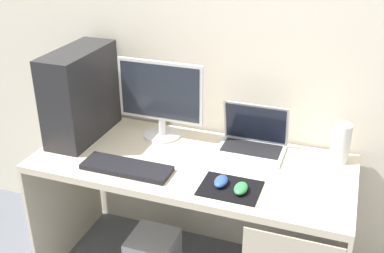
# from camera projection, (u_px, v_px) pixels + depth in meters

# --- Properties ---
(wall_back) EXTENTS (4.00, 0.05, 2.60)m
(wall_back) POSITION_uv_depth(u_px,v_px,m) (218.00, 24.00, 2.29)
(wall_back) COLOR beige
(wall_back) RESTS_ON ground_plane
(desk) EXTENTS (1.52, 0.66, 0.73)m
(desk) POSITION_uv_depth(u_px,v_px,m) (195.00, 187.00, 2.28)
(desk) COLOR beige
(desk) RESTS_ON ground_plane
(pc_tower) EXTENTS (0.19, 0.46, 0.46)m
(pc_tower) POSITION_uv_depth(u_px,v_px,m) (81.00, 94.00, 2.38)
(pc_tower) COLOR #232326
(pc_tower) RESTS_ON desk
(monitor) EXTENTS (0.45, 0.20, 0.41)m
(monitor) POSITION_uv_depth(u_px,v_px,m) (161.00, 99.00, 2.37)
(monitor) COLOR silver
(monitor) RESTS_ON desk
(laptop) EXTENTS (0.33, 0.23, 0.23)m
(laptop) POSITION_uv_depth(u_px,v_px,m) (252.00, 141.00, 2.31)
(laptop) COLOR #B7BCC6
(laptop) RESTS_ON desk
(speaker) EXTENTS (0.09, 0.09, 0.19)m
(speaker) POSITION_uv_depth(u_px,v_px,m) (341.00, 143.00, 2.19)
(speaker) COLOR white
(speaker) RESTS_ON desk
(keyboard) EXTENTS (0.42, 0.14, 0.02)m
(keyboard) POSITION_uv_depth(u_px,v_px,m) (127.00, 168.00, 2.15)
(keyboard) COLOR black
(keyboard) RESTS_ON desk
(mousepad) EXTENTS (0.26, 0.20, 0.00)m
(mousepad) POSITION_uv_depth(u_px,v_px,m) (230.00, 188.00, 2.01)
(mousepad) COLOR black
(mousepad) RESTS_ON desk
(mouse_left) EXTENTS (0.06, 0.10, 0.03)m
(mouse_left) POSITION_uv_depth(u_px,v_px,m) (221.00, 181.00, 2.02)
(mouse_left) COLOR #2D51B2
(mouse_left) RESTS_ON mousepad
(mouse_right) EXTENTS (0.06, 0.10, 0.03)m
(mouse_right) POSITION_uv_depth(u_px,v_px,m) (241.00, 188.00, 1.97)
(mouse_right) COLOR #338C4C
(mouse_right) RESTS_ON mousepad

